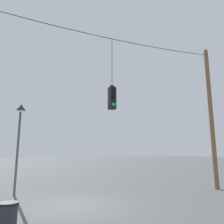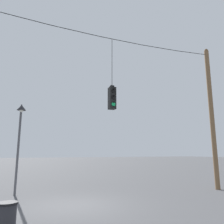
{
  "view_description": "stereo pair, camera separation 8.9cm",
  "coord_description": "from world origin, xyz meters",
  "px_view_note": "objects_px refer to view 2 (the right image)",
  "views": [
    {
      "loc": [
        -2.61,
        -9.47,
        2.17
      ],
      "look_at": [
        1.94,
        0.44,
        4.22
      ],
      "focal_mm": 35.0,
      "sensor_mm": 36.0,
      "label": 1
    },
    {
      "loc": [
        -2.53,
        -9.5,
        2.17
      ],
      "look_at": [
        1.94,
        0.44,
        4.22
      ],
      "focal_mm": 35.0,
      "sensor_mm": 36.0,
      "label": 2
    }
  ],
  "objects_px": {
    "traffic_light_near_left_pole": "(112,98)",
    "trash_bin": "(6,219)",
    "street_lamp": "(20,127)",
    "utility_pole_right": "(212,115)"
  },
  "relations": [
    {
      "from": "traffic_light_near_left_pole",
      "to": "trash_bin",
      "type": "bearing_deg",
      "value": -145.49
    },
    {
      "from": "utility_pole_right",
      "to": "traffic_light_near_left_pole",
      "type": "bearing_deg",
      "value": -179.94
    },
    {
      "from": "utility_pole_right",
      "to": "trash_bin",
      "type": "bearing_deg",
      "value": -164.94
    },
    {
      "from": "street_lamp",
      "to": "trash_bin",
      "type": "relative_size",
      "value": 5.53
    },
    {
      "from": "utility_pole_right",
      "to": "traffic_light_near_left_pole",
      "type": "height_order",
      "value": "utility_pole_right"
    },
    {
      "from": "traffic_light_near_left_pole",
      "to": "street_lamp",
      "type": "relative_size",
      "value": 0.82
    },
    {
      "from": "trash_bin",
      "to": "street_lamp",
      "type": "bearing_deg",
      "value": 87.2
    },
    {
      "from": "traffic_light_near_left_pole",
      "to": "street_lamp",
      "type": "distance_m",
      "value": 5.25
    },
    {
      "from": "street_lamp",
      "to": "trash_bin",
      "type": "distance_m",
      "value": 6.67
    },
    {
      "from": "traffic_light_near_left_pole",
      "to": "trash_bin",
      "type": "distance_m",
      "value": 7.09
    }
  ]
}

